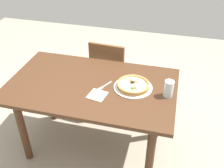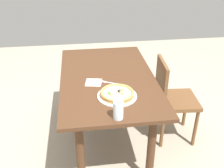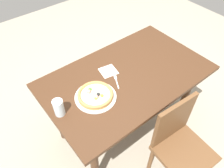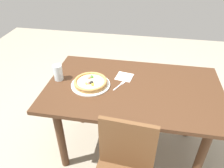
{
  "view_description": "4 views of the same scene",
  "coord_description": "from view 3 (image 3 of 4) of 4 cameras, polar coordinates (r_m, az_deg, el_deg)",
  "views": [
    {
      "loc": [
        -0.64,
        1.77,
        2.08
      ],
      "look_at": [
        -0.18,
        -0.02,
        0.8
      ],
      "focal_mm": 42.21,
      "sensor_mm": 36.0,
      "label": 1
    },
    {
      "loc": [
        -2.2,
        0.25,
        1.94
      ],
      "look_at": [
        -0.18,
        -0.02,
        0.8
      ],
      "focal_mm": 42.75,
      "sensor_mm": 36.0,
      "label": 2
    },
    {
      "loc": [
        -0.96,
        -1.0,
        2.11
      ],
      "look_at": [
        -0.18,
        -0.02,
        0.8
      ],
      "focal_mm": 35.66,
      "sensor_mm": 36.0,
      "label": 3
    },
    {
      "loc": [
        0.08,
        -1.47,
        1.83
      ],
      "look_at": [
        -0.18,
        -0.02,
        0.8
      ],
      "focal_mm": 34.73,
      "sensor_mm": 36.0,
      "label": 4
    }
  ],
  "objects": [
    {
      "name": "ground_plane",
      "position": [
        2.53,
        2.97,
        -10.47
      ],
      "size": [
        6.0,
        6.0,
        0.0
      ],
      "primitive_type": "plane",
      "color": "#9E937F"
    },
    {
      "name": "dining_table",
      "position": [
        2.01,
        3.68,
        -0.1
      ],
      "size": [
        1.46,
        0.88,
        0.78
      ],
      "color": "#472B19",
      "rests_on": "ground"
    },
    {
      "name": "chair_near",
      "position": [
        1.92,
        16.92,
        -14.62
      ],
      "size": [
        0.43,
        0.43,
        0.9
      ],
      "rotation": [
        0.0,
        0.0,
        3.07
      ],
      "color": "brown",
      "rests_on": "ground"
    },
    {
      "name": "plate",
      "position": [
        1.75,
        -4.23,
        -3.32
      ],
      "size": [
        0.33,
        0.33,
        0.01
      ],
      "primitive_type": "cylinder",
      "color": "silver",
      "rests_on": "dining_table"
    },
    {
      "name": "pizza",
      "position": [
        1.73,
        -4.28,
        -2.77
      ],
      "size": [
        0.28,
        0.28,
        0.05
      ],
      "color": "#B78447",
      "rests_on": "plate"
    },
    {
      "name": "fork",
      "position": [
        1.88,
        1.09,
        0.96
      ],
      "size": [
        0.09,
        0.15,
        0.0
      ],
      "rotation": [
        0.0,
        0.0,
        1.1
      ],
      "color": "silver",
      "rests_on": "dining_table"
    },
    {
      "name": "drinking_glass",
      "position": [
        1.64,
        -13.45,
        -5.96
      ],
      "size": [
        0.08,
        0.08,
        0.14
      ],
      "primitive_type": "cylinder",
      "color": "silver",
      "rests_on": "dining_table"
    },
    {
      "name": "napkin",
      "position": [
        1.96,
        -0.94,
        3.32
      ],
      "size": [
        0.16,
        0.16,
        0.0
      ],
      "primitive_type": "cube",
      "rotation": [
        0.0,
        0.0,
        -0.18
      ],
      "color": "white",
      "rests_on": "dining_table"
    }
  ]
}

